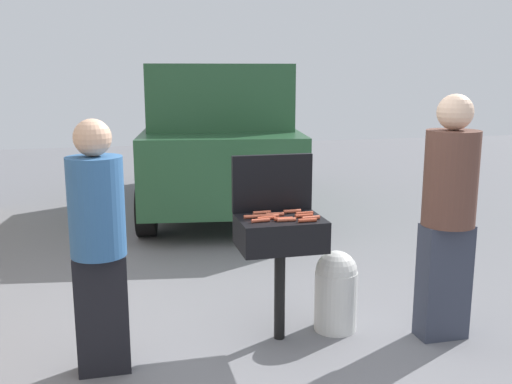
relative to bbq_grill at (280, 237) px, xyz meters
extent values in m
plane|color=slate|center=(-0.17, -0.08, -0.77)|extent=(24.00, 24.00, 0.00)
cylinder|color=black|center=(0.00, 0.00, -0.42)|extent=(0.08, 0.08, 0.69)
cube|color=black|center=(0.00, 0.00, 0.03)|extent=(0.60, 0.44, 0.22)
cube|color=black|center=(0.00, 0.22, 0.35)|extent=(0.60, 0.05, 0.42)
cylinder|color=#AD4228|center=(0.19, 0.04, 0.16)|extent=(0.13, 0.03, 0.03)
cylinder|color=#C6593D|center=(-0.10, 0.13, 0.16)|extent=(0.13, 0.03, 0.03)
cylinder|color=#AD4228|center=(-0.11, -0.03, 0.16)|extent=(0.13, 0.04, 0.03)
cylinder|color=#C6593D|center=(0.01, -0.11, 0.16)|extent=(0.13, 0.03, 0.03)
cylinder|color=#AD4228|center=(0.17, -0.03, 0.16)|extent=(0.13, 0.03, 0.03)
cylinder|color=#C6593D|center=(-0.02, 0.06, 0.16)|extent=(0.13, 0.03, 0.03)
cylinder|color=#C6593D|center=(-0.07, 0.02, 0.16)|extent=(0.13, 0.04, 0.03)
cylinder|color=#C6593D|center=(-0.19, 0.03, 0.16)|extent=(0.13, 0.03, 0.03)
cylinder|color=#AD4228|center=(0.00, -0.08, 0.16)|extent=(0.13, 0.03, 0.03)
cylinder|color=#B74C33|center=(-0.16, -0.09, 0.16)|extent=(0.13, 0.03, 0.03)
cylinder|color=#C6593D|center=(0.19, -0.10, 0.16)|extent=(0.13, 0.04, 0.03)
cylinder|color=#C6593D|center=(0.13, 0.12, 0.16)|extent=(0.13, 0.03, 0.03)
cylinder|color=#AD4228|center=(0.15, -0.15, 0.16)|extent=(0.13, 0.03, 0.03)
cylinder|color=silver|center=(0.45, 0.05, -0.54)|extent=(0.32, 0.32, 0.46)
sphere|color=silver|center=(0.45, 0.05, -0.31)|extent=(0.31, 0.31, 0.31)
cube|color=black|center=(-1.24, -0.19, -0.37)|extent=(0.33, 0.18, 0.79)
cylinder|color=#2D598C|center=(-1.24, -0.19, 0.33)|extent=(0.35, 0.35, 0.63)
sphere|color=tan|center=(-1.24, -0.19, 0.76)|extent=(0.23, 0.23, 0.23)
cube|color=#333847|center=(1.17, -0.25, -0.34)|extent=(0.35, 0.20, 0.85)
cylinder|color=brown|center=(1.17, -0.25, 0.42)|extent=(0.37, 0.37, 0.67)
sphere|color=beige|center=(1.17, -0.25, 0.88)|extent=(0.25, 0.25, 0.25)
cube|color=#234C2D|center=(0.33, 4.39, 0.00)|extent=(2.52, 4.63, 0.90)
cube|color=#234C2D|center=(0.30, 4.20, 0.85)|extent=(2.12, 2.83, 0.80)
cylinder|color=black|center=(1.00, 2.74, -0.45)|extent=(0.31, 0.67, 0.64)
cylinder|color=black|center=(-0.79, 3.00, -0.45)|extent=(0.31, 0.67, 0.64)
cylinder|color=black|center=(1.45, 5.78, -0.45)|extent=(0.31, 0.67, 0.64)
cylinder|color=black|center=(-0.34, 6.05, -0.45)|extent=(0.31, 0.67, 0.64)
camera|label=1|loc=(-1.10, -3.79, 1.14)|focal=40.46mm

